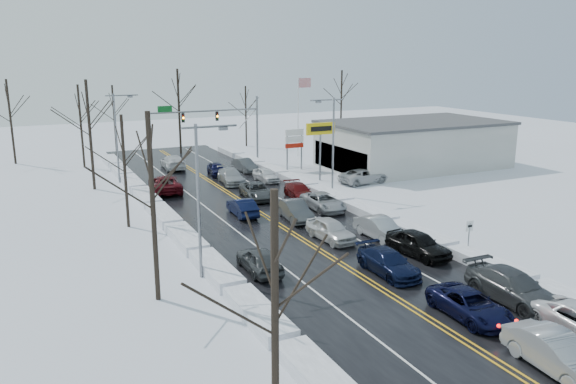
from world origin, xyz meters
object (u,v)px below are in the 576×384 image
flagpole (299,110)px  oncoming_car_0 (242,215)px  traffic_signal_mast (217,119)px  tires_plus_sign (321,133)px  dealership_building (413,144)px

flagpole → oncoming_car_0: bearing=-126.2°
traffic_signal_mast → oncoming_car_0: size_ratio=3.09×
tires_plus_sign → flagpole: size_ratio=0.60×
dealership_building → oncoming_car_0: size_ratio=4.74×
flagpole → dealership_building: bearing=-53.7°
tires_plus_sign → flagpole: flagpole is taller
traffic_signal_mast → oncoming_car_0: bearing=-103.6°
tires_plus_sign → traffic_signal_mast: bearing=120.5°
traffic_signal_mast → dealership_building: bearing=-25.9°
traffic_signal_mast → tires_plus_sign: bearing=-59.5°
traffic_signal_mast → oncoming_car_0: (-5.02, -20.83, -5.48)m
flagpole → dealership_building: 15.24m
flagpole → dealership_building: (8.80, -12.00, -3.27)m
tires_plus_sign → oncoming_car_0: size_ratio=1.39×
oncoming_car_0 → tires_plus_sign: bearing=-141.2°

